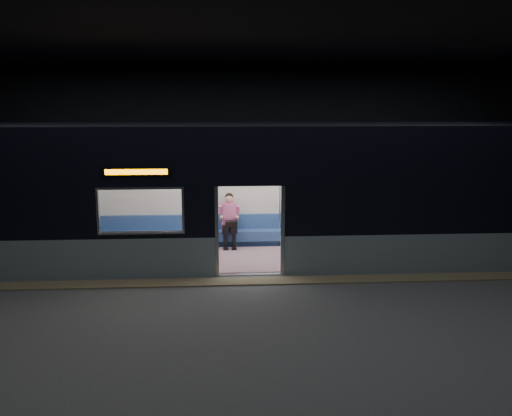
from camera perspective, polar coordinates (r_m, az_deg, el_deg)
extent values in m
cube|color=#47494C|center=(11.42, -0.36, -8.70)|extent=(24.00, 14.00, 0.01)
cube|color=black|center=(10.82, -0.39, 17.02)|extent=(24.00, 14.00, 0.04)
cube|color=black|center=(17.78, -1.68, 6.62)|extent=(24.00, 0.04, 5.00)
cube|color=black|center=(4.04, 5.42, -8.33)|extent=(24.00, 0.04, 5.00)
cube|color=#8C7F59|center=(11.93, -0.51, -7.73)|extent=(22.80, 0.50, 0.03)
cube|color=#8698A0|center=(12.98, -22.64, -5.04)|extent=(8.30, 0.12, 0.90)
cube|color=#8698A0|center=(13.44, 20.54, -4.36)|extent=(8.30, 0.12, 0.90)
cube|color=black|center=(12.66, -23.16, 1.95)|extent=(8.30, 0.12, 2.30)
cube|color=black|center=(13.13, 21.01, 2.40)|extent=(8.30, 0.12, 2.30)
cube|color=black|center=(11.88, -0.67, 5.09)|extent=(1.40, 0.12, 1.15)
cube|color=#B7BABC|center=(12.13, -4.15, -2.48)|extent=(0.08, 0.14, 2.05)
cube|color=#B7BABC|center=(12.21, 2.82, -2.38)|extent=(0.08, 0.14, 2.05)
cube|color=black|center=(11.95, -12.48, 3.74)|extent=(1.50, 0.04, 0.18)
cube|color=#FF9100|center=(11.94, -12.49, 3.73)|extent=(1.34, 0.03, 0.12)
cube|color=beige|center=(14.86, -1.24, 2.28)|extent=(18.00, 0.12, 3.20)
cube|color=black|center=(13.27, -1.01, 8.52)|extent=(18.00, 3.00, 0.15)
cube|color=#825F68|center=(13.79, -0.96, -5.12)|extent=(17.76, 2.76, 0.04)
cube|color=beige|center=(13.34, -0.99, 4.54)|extent=(17.76, 2.76, 0.10)
cube|color=navy|center=(14.81, -1.17, -3.09)|extent=(11.00, 0.48, 0.41)
cube|color=navy|center=(14.91, -1.21, -1.41)|extent=(11.00, 0.10, 0.40)
cube|color=#6D505A|center=(12.95, -15.54, -5.57)|extent=(4.40, 0.48, 0.41)
cube|color=#6D505A|center=(13.26, 13.72, -5.09)|extent=(4.40, 0.48, 0.41)
cylinder|color=silver|center=(12.40, -5.12, -1.51)|extent=(0.04, 0.04, 2.26)
cylinder|color=silver|center=(14.62, -4.91, 0.39)|extent=(0.04, 0.04, 2.26)
cylinder|color=silver|center=(12.50, 3.63, -1.39)|extent=(0.04, 0.04, 2.26)
cylinder|color=silver|center=(14.70, 2.52, 0.48)|extent=(0.04, 0.04, 2.26)
cylinder|color=silver|center=(14.46, -1.19, 3.44)|extent=(11.00, 0.03, 0.03)
cube|color=black|center=(14.50, -3.24, -2.24)|extent=(0.18, 0.50, 0.17)
cube|color=black|center=(14.51, -2.36, -2.22)|extent=(0.18, 0.50, 0.17)
cylinder|color=black|center=(14.35, -3.22, -3.53)|extent=(0.12, 0.12, 0.43)
cylinder|color=black|center=(14.35, -2.33, -3.52)|extent=(0.12, 0.12, 0.43)
cube|color=pink|center=(14.70, -2.82, -1.97)|extent=(0.42, 0.23, 0.21)
cylinder|color=pink|center=(14.66, -2.83, -0.53)|extent=(0.46, 0.46, 0.55)
sphere|color=tan|center=(14.56, -2.84, 0.96)|extent=(0.22, 0.22, 0.22)
sphere|color=black|center=(14.60, -2.85, 1.15)|extent=(0.23, 0.23, 0.23)
cube|color=black|center=(14.39, -2.62, -1.67)|extent=(0.34, 0.29, 0.16)
cube|color=white|center=(15.82, 17.19, 1.89)|extent=(1.03, 0.03, 0.67)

